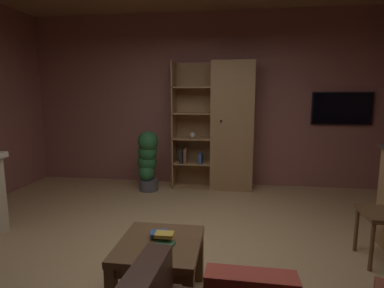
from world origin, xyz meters
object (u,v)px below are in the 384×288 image
object	(u,v)px
coffee_table	(160,253)
table_book_2	(164,235)
table_book_0	(165,244)
table_book_1	(159,233)
wall_mounted_tv	(342,108)
potted_floor_plant	(148,159)
bookshelf_cabinet	(227,127)

from	to	relation	value
coffee_table	table_book_2	xyz separation A→B (m)	(0.04, -0.00, 0.15)
table_book_0	table_book_1	size ratio (longest dim) A/B	0.99
table_book_2	wall_mounted_tv	size ratio (longest dim) A/B	0.15
table_book_1	potted_floor_plant	size ratio (longest dim) A/B	0.14
potted_floor_plant	wall_mounted_tv	distance (m)	3.20
table_book_0	table_book_1	bearing A→B (deg)	120.16
bookshelf_cabinet	table_book_0	xyz separation A→B (m)	(-0.35, -3.00, -0.54)
potted_floor_plant	coffee_table	bearing A→B (deg)	-72.26
table_book_2	wall_mounted_tv	bearing A→B (deg)	55.57
bookshelf_cabinet	coffee_table	world-z (taller)	bookshelf_cabinet
table_book_2	bookshelf_cabinet	bearing A→B (deg)	83.10
coffee_table	table_book_2	size ratio (longest dim) A/B	4.88
bookshelf_cabinet	wall_mounted_tv	size ratio (longest dim) A/B	2.23
table_book_2	table_book_1	bearing A→B (deg)	127.65
bookshelf_cabinet	table_book_2	bearing A→B (deg)	-96.90
table_book_1	wall_mounted_tv	world-z (taller)	wall_mounted_tv
bookshelf_cabinet	coffee_table	size ratio (longest dim) A/B	3.12
table_book_0	table_book_1	xyz separation A→B (m)	(-0.07, 0.11, 0.02)
table_book_0	potted_floor_plant	xyz separation A→B (m)	(-0.89, 2.68, 0.04)
table_book_1	table_book_2	size ratio (longest dim) A/B	1.02
table_book_0	potted_floor_plant	bearing A→B (deg)	108.44
coffee_table	table_book_1	xyz separation A→B (m)	(-0.02, 0.07, 0.12)
coffee_table	wall_mounted_tv	size ratio (longest dim) A/B	0.71
table_book_0	table_book_2	world-z (taller)	table_book_2
table_book_2	potted_floor_plant	xyz separation A→B (m)	(-0.88, 2.64, -0.01)
table_book_0	wall_mounted_tv	world-z (taller)	wall_mounted_tv
table_book_0	potted_floor_plant	size ratio (longest dim) A/B	0.14
bookshelf_cabinet	table_book_1	bearing A→B (deg)	-98.14
coffee_table	potted_floor_plant	distance (m)	2.78
coffee_table	table_book_2	world-z (taller)	table_book_2
bookshelf_cabinet	table_book_2	distance (m)	3.02
bookshelf_cabinet	coffee_table	xyz separation A→B (m)	(-0.40, -2.96, -0.64)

